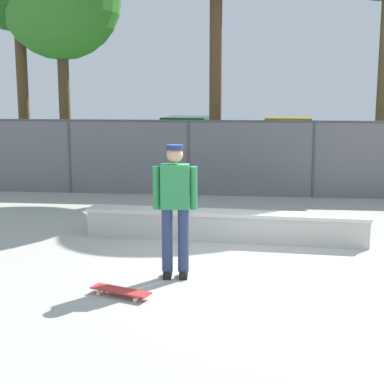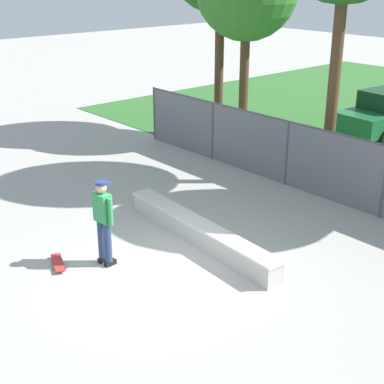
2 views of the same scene
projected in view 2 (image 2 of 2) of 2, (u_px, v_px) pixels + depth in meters
ground_plane at (156, 272)px, 11.49m from camera, size 80.00×80.00×0.00m
concrete_ledge at (199, 232)px, 12.61m from camera, size 4.87×0.80×0.51m
skateboarder at (103, 219)px, 11.42m from camera, size 0.60×0.32×1.84m
skateboard at (58, 263)px, 11.69m from camera, size 0.82×0.47×0.09m
chainlink_fence at (332, 164)px, 14.66m from camera, size 15.25×0.07×1.87m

